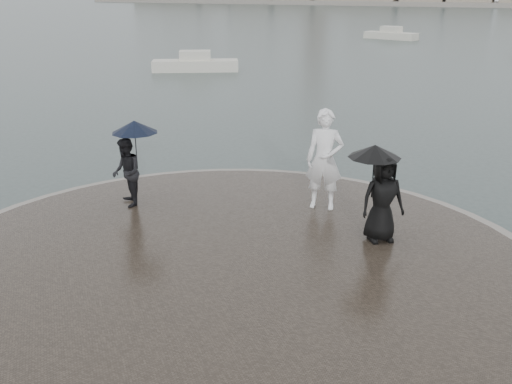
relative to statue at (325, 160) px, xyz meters
The scene contains 6 objects.
kerb_ring 4.02m from the statue, 98.68° to the right, with size 12.50×12.50×0.32m, color gray.
quay_tip 4.02m from the statue, 98.68° to the right, with size 11.90×11.90×0.36m, color #2D261E.
statue is the anchor object (origin of this frame).
visitor_left 4.50m from the statue, 156.32° to the right, with size 1.27×1.12×2.04m.
visitor_right 1.99m from the statue, 36.98° to the right, with size 1.30×1.12×1.95m.
boats 33.99m from the statue, 89.24° to the left, with size 44.27×32.21×1.50m.
Camera 1 is at (4.50, -4.67, 5.26)m, focal length 40.00 mm.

